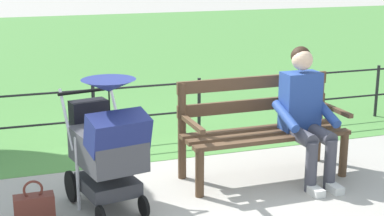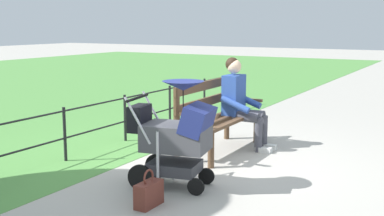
{
  "view_description": "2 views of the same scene",
  "coord_description": "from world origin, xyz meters",
  "px_view_note": "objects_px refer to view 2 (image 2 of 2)",
  "views": [
    {
      "loc": [
        1.62,
        4.75,
        2.1
      ],
      "look_at": [
        -0.0,
        0.02,
        0.78
      ],
      "focal_mm": 54.02,
      "sensor_mm": 36.0,
      "label": 1
    },
    {
      "loc": [
        5.17,
        2.86,
        1.73
      ],
      "look_at": [
        0.17,
        0.05,
        0.75
      ],
      "focal_mm": 46.16,
      "sensor_mm": 36.0,
      "label": 2
    }
  ],
  "objects_px": {
    "park_bench": "(215,114)",
    "stroller": "(177,133)",
    "person_on_bench": "(241,100)",
    "handbag": "(149,194)"
  },
  "relations": [
    {
      "from": "stroller",
      "to": "handbag",
      "type": "bearing_deg",
      "value": 5.63
    },
    {
      "from": "stroller",
      "to": "park_bench",
      "type": "bearing_deg",
      "value": -167.98
    },
    {
      "from": "park_bench",
      "to": "person_on_bench",
      "type": "height_order",
      "value": "person_on_bench"
    },
    {
      "from": "handbag",
      "to": "stroller",
      "type": "bearing_deg",
      "value": -174.37
    },
    {
      "from": "handbag",
      "to": "park_bench",
      "type": "bearing_deg",
      "value": -169.78
    },
    {
      "from": "park_bench",
      "to": "person_on_bench",
      "type": "distance_m",
      "value": 0.45
    },
    {
      "from": "person_on_bench",
      "to": "handbag",
      "type": "bearing_deg",
      "value": 3.86
    },
    {
      "from": "handbag",
      "to": "person_on_bench",
      "type": "bearing_deg",
      "value": -176.14
    },
    {
      "from": "park_bench",
      "to": "stroller",
      "type": "height_order",
      "value": "stroller"
    },
    {
      "from": "person_on_bench",
      "to": "stroller",
      "type": "distance_m",
      "value": 1.93
    }
  ]
}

